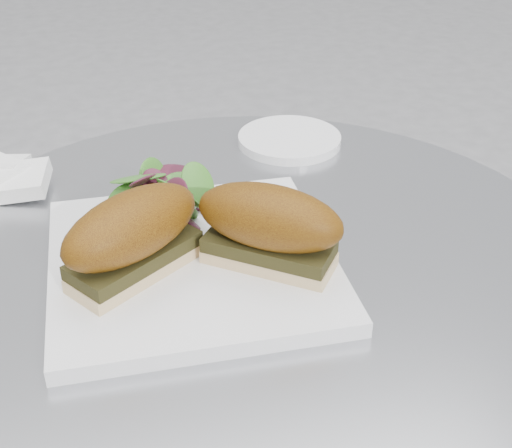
% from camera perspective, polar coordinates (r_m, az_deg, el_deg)
% --- Properties ---
extents(table, '(0.70, 0.70, 0.73)m').
position_cam_1_polar(table, '(0.87, -0.43, -15.88)').
color(table, '#B5B7BC').
rests_on(table, ground).
extents(plate, '(0.29, 0.29, 0.02)m').
position_cam_1_polar(plate, '(0.69, -5.15, -3.06)').
color(plate, white).
rests_on(plate, table).
extents(sandwich_left, '(0.16, 0.13, 0.08)m').
position_cam_1_polar(sandwich_left, '(0.65, -9.87, -0.82)').
color(sandwich_left, beige).
rests_on(sandwich_left, plate).
extents(sandwich_right, '(0.15, 0.14, 0.08)m').
position_cam_1_polar(sandwich_right, '(0.65, 1.08, -0.11)').
color(sandwich_right, beige).
rests_on(sandwich_right, plate).
extents(salad, '(0.11, 0.11, 0.05)m').
position_cam_1_polar(salad, '(0.74, -7.83, 2.28)').
color(salad, '#41802A').
rests_on(salad, plate).
extents(napkin, '(0.13, 0.13, 0.02)m').
position_cam_1_polar(napkin, '(0.87, -19.61, 3.06)').
color(napkin, white).
rests_on(napkin, table).
extents(saucer, '(0.13, 0.13, 0.01)m').
position_cam_1_polar(saucer, '(0.94, 2.70, 6.77)').
color(saucer, white).
rests_on(saucer, table).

